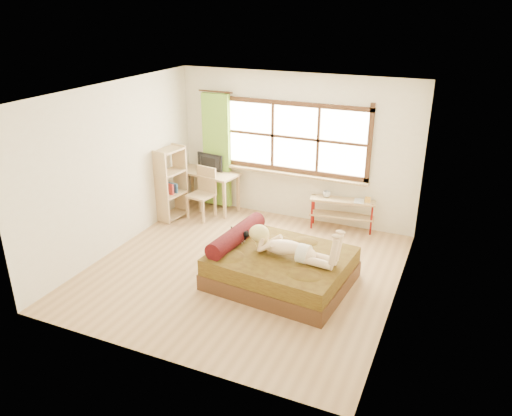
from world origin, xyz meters
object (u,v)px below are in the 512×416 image
at_px(woman, 290,239).
at_px(chair, 204,190).
at_px(pipe_shelf, 343,207).
at_px(bookshelf, 171,183).
at_px(kitten, 239,235).
at_px(bed, 278,266).
at_px(desk, 207,177).

height_order(woman, chair, woman).
xyz_separation_m(woman, pipe_shelf, (0.19, 2.24, -0.35)).
bearing_deg(bookshelf, kitten, -24.70).
bearing_deg(pipe_shelf, chair, -178.22).
bearing_deg(kitten, bed, -2.72).
bearing_deg(woman, kitten, 175.58).
height_order(desk, chair, chair).
xyz_separation_m(woman, bookshelf, (-2.89, 1.44, -0.07)).
distance_m(woman, desk, 3.27).
bearing_deg(bookshelf, bed, -19.36).
distance_m(kitten, desk, 2.55).
bearing_deg(desk, chair, -63.79).
bearing_deg(kitten, bookshelf, 152.79).
relative_size(chair, bookshelf, 0.71).
relative_size(kitten, desk, 0.22).
xyz_separation_m(bed, pipe_shelf, (0.39, 2.18, 0.16)).
relative_size(chair, pipe_shelf, 0.82).
xyz_separation_m(chair, pipe_shelf, (2.56, 0.48, -0.12)).
bearing_deg(pipe_shelf, desk, 173.68).
relative_size(kitten, chair, 0.30).
bearing_deg(pipe_shelf, woman, -103.75).
height_order(kitten, pipe_shelf, kitten).
bearing_deg(chair, desk, 116.21).
distance_m(bed, chair, 2.77).
bearing_deg(desk, bookshelf, -111.92).
distance_m(woman, kitten, 0.90).
distance_m(bed, pipe_shelf, 2.22).
bearing_deg(pipe_shelf, kitten, -125.83).
xyz_separation_m(bed, woman, (0.20, -0.05, 0.51)).
relative_size(woman, bookshelf, 0.98).
xyz_separation_m(kitten, bookshelf, (-2.02, 1.29, 0.10)).
distance_m(kitten, bookshelf, 2.40).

